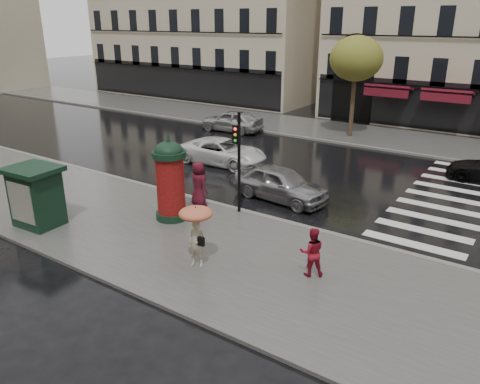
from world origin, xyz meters
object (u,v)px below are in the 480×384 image
Objects in this scene: car_far_silver at (232,121)px; traffic_light at (238,153)px; morris_column at (170,178)px; car_silver at (281,183)px; woman_red at (312,252)px; newsstand at (36,196)px; man_burgundy at (199,184)px; car_white at (222,152)px; woman_umbrella at (196,227)px.

traffic_light is at bearing 32.46° from car_far_silver.
car_silver is at bearing 61.68° from morris_column.
car_far_silver is at bearing 126.21° from traffic_light.
woman_red is at bearing -31.49° from traffic_light.
newsstand is 17.94m from car_far_silver.
woman_red is 6.95m from man_burgundy.
car_silver is 0.97× the size of car_far_silver.
newsstand is (-10.31, -2.45, 0.40)m from woman_red.
car_white is at bearing 67.12° from car_silver.
man_burgundy is 2.35m from traffic_light.
car_white is 1.10× the size of car_far_silver.
newsstand is at bearing 68.70° from man_burgundy.
car_white is (-3.05, 5.82, -0.39)m from man_burgundy.
traffic_light is (-4.71, 2.88, 1.70)m from woman_red.
newsstand reaches higher than car_white.
newsstand is 0.46× the size of car_white.
woman_umbrella is at bearing 144.65° from man_burgundy.
woman_red is 0.35× the size of car_far_silver.
newsstand reaches higher than woman_red.
car_far_silver is (-4.18, 6.81, 0.08)m from car_white.
woman_red is 20.44m from car_far_silver.
car_white is (-2.98, 7.45, -1.11)m from morris_column.
car_far_silver is (-9.57, 9.81, 0.02)m from car_silver.
car_far_silver is at bearing 116.67° from morris_column.
car_white is at bearing -76.59° from woman_red.
woman_umbrella is at bearing -150.58° from car_white.
woman_umbrella is 0.45× the size of car_far_silver.
car_white is (-4.81, 5.46, -1.91)m from traffic_light.
man_burgundy is 1.79m from morris_column.
man_burgundy is (-6.47, 2.53, 0.18)m from woman_red.
woman_red is 0.38× the size of traffic_light.
morris_column is 2.82m from traffic_light.
traffic_light is at bearing 172.99° from car_silver.
man_burgundy is at bearing -168.71° from traffic_light.
traffic_light is 0.92× the size of car_silver.
woman_umbrella is 0.58× the size of morris_column.
woman_umbrella is 4.75m from traffic_light.
woman_red is at bearing 174.97° from man_burgundy.
traffic_light reaches higher than car_far_silver.
morris_column is 16.00m from car_far_silver.
car_silver is (0.58, 2.47, -1.85)m from traffic_light.
morris_column reaches higher than car_silver.
car_white is (-9.52, 8.35, -0.21)m from woman_red.
traffic_light is at bearing -66.82° from woman_red.
man_burgundy is 0.42× the size of car_far_silver.
man_burgundy is 0.84× the size of newsstand.
man_burgundy is at bearing -56.72° from woman_red.
newsstand is (-5.60, -5.33, -1.30)m from traffic_light.
woman_umbrella is 4.05m from morris_column.
car_far_silver is at bearing 100.89° from newsstand.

